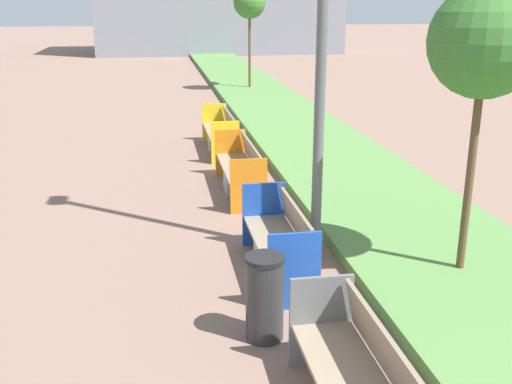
{
  "coord_description": "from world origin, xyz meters",
  "views": [
    {
      "loc": [
        -0.57,
        0.4,
        3.41
      ],
      "look_at": [
        0.9,
        9.04,
        0.6
      ],
      "focal_mm": 42.0,
      "sensor_mm": 36.0,
      "label": 1
    }
  ],
  "objects_px": {
    "sapling_tree_near": "(485,43)",
    "bench_orange_frame": "(241,172)",
    "bench_yellow_frame": "(221,136)",
    "litter_bin": "(265,298)",
    "bench_blue_frame": "(280,247)",
    "sapling_tree_far": "(249,3)"
  },
  "relations": [
    {
      "from": "bench_blue_frame",
      "to": "sapling_tree_far",
      "type": "xyz_separation_m",
      "value": [
        2.21,
        16.33,
        2.96
      ]
    },
    {
      "from": "bench_yellow_frame",
      "to": "litter_bin",
      "type": "xyz_separation_m",
      "value": [
        -0.49,
        -8.3,
        0.09
      ]
    },
    {
      "from": "litter_bin",
      "to": "bench_blue_frame",
      "type": "bearing_deg",
      "value": 72.53
    },
    {
      "from": "litter_bin",
      "to": "sapling_tree_near",
      "type": "xyz_separation_m",
      "value": [
        2.7,
        0.93,
        2.48
      ]
    },
    {
      "from": "bench_yellow_frame",
      "to": "sapling_tree_far",
      "type": "bearing_deg",
      "value": 76.99
    },
    {
      "from": "sapling_tree_near",
      "to": "bench_blue_frame",
      "type": "bearing_deg",
      "value": 164.88
    },
    {
      "from": "bench_blue_frame",
      "to": "bench_yellow_frame",
      "type": "bearing_deg",
      "value": 89.96
    },
    {
      "from": "bench_yellow_frame",
      "to": "sapling_tree_near",
      "type": "distance_m",
      "value": 8.11
    },
    {
      "from": "bench_yellow_frame",
      "to": "bench_orange_frame",
      "type": "bearing_deg",
      "value": -89.99
    },
    {
      "from": "bench_blue_frame",
      "to": "sapling_tree_far",
      "type": "height_order",
      "value": "sapling_tree_far"
    },
    {
      "from": "sapling_tree_near",
      "to": "bench_orange_frame",
      "type": "bearing_deg",
      "value": 118.13
    },
    {
      "from": "bench_yellow_frame",
      "to": "sapling_tree_near",
      "type": "xyz_separation_m",
      "value": [
        2.21,
        -7.36,
        2.57
      ]
    },
    {
      "from": "bench_orange_frame",
      "to": "sapling_tree_far",
      "type": "distance_m",
      "value": 13.32
    },
    {
      "from": "litter_bin",
      "to": "sapling_tree_near",
      "type": "relative_size",
      "value": 0.26
    },
    {
      "from": "bench_orange_frame",
      "to": "bench_yellow_frame",
      "type": "relative_size",
      "value": 1.02
    },
    {
      "from": "bench_orange_frame",
      "to": "bench_yellow_frame",
      "type": "xyz_separation_m",
      "value": [
        -0.0,
        3.23,
        -0.0
      ]
    },
    {
      "from": "bench_blue_frame",
      "to": "bench_yellow_frame",
      "type": "xyz_separation_m",
      "value": [
        0.0,
        6.77,
        0.01
      ]
    },
    {
      "from": "bench_yellow_frame",
      "to": "sapling_tree_far",
      "type": "height_order",
      "value": "sapling_tree_far"
    },
    {
      "from": "bench_orange_frame",
      "to": "bench_yellow_frame",
      "type": "bearing_deg",
      "value": 90.01
    },
    {
      "from": "sapling_tree_far",
      "to": "bench_yellow_frame",
      "type": "bearing_deg",
      "value": -103.01
    },
    {
      "from": "litter_bin",
      "to": "bench_orange_frame",
      "type": "bearing_deg",
      "value": 84.51
    },
    {
      "from": "litter_bin",
      "to": "sapling_tree_far",
      "type": "height_order",
      "value": "sapling_tree_far"
    }
  ]
}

